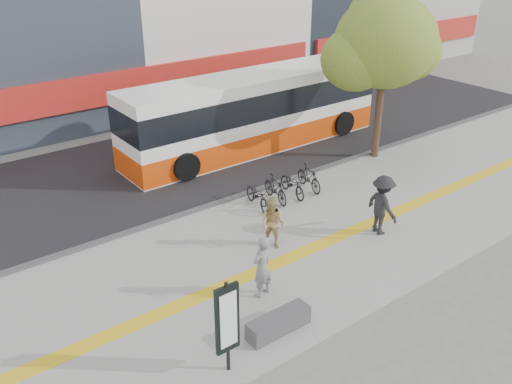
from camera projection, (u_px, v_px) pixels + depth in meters
ground at (325, 271)px, 15.01m from camera, size 120.00×120.00×0.00m
sidewalk at (289, 247)px, 16.07m from camera, size 40.00×7.00×0.08m
tactile_strip at (300, 253)px, 15.69m from camera, size 40.00×0.45×0.01m
street at (164, 166)px, 21.44m from camera, size 40.00×8.00×0.06m
curb at (222, 202)px, 18.56m from camera, size 40.00×0.25×0.14m
bench at (279, 323)px, 12.61m from camera, size 1.60×0.45×0.45m
signboard at (227, 320)px, 11.05m from camera, size 0.55×0.10×2.20m
street_tree at (383, 44)px, 20.37m from camera, size 4.40×3.80×6.31m
bus at (254, 114)px, 22.61m from camera, size 11.46×2.72×3.05m
bicycle_row at (283, 187)px, 18.66m from camera, size 2.99×1.61×0.90m
seated_woman at (262, 267)px, 13.59m from camera, size 0.68×0.53×1.66m
pedestrian_tan at (272, 223)px, 15.70m from camera, size 0.83×0.91×1.51m
pedestrian_dark at (382, 205)px, 16.35m from camera, size 0.88×1.30×1.86m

